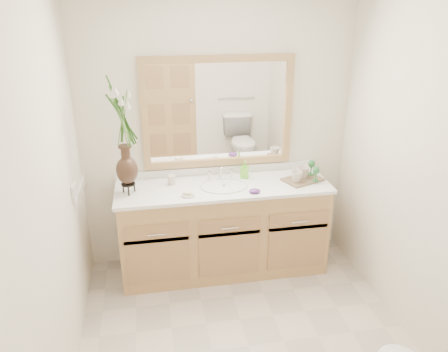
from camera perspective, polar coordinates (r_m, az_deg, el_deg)
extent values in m
plane|color=#C0B3A3|center=(3.39, 3.20, -21.30)|extent=(2.60, 2.60, 0.00)
cube|color=white|center=(3.89, -0.82, 5.43)|extent=(2.40, 0.02, 2.40)
cube|color=white|center=(2.70, -21.94, -4.35)|extent=(0.02, 2.60, 2.40)
cube|color=white|center=(3.19, 25.17, -0.73)|extent=(0.02, 2.60, 2.40)
cube|color=tan|center=(3.95, -0.07, -6.95)|extent=(1.80, 0.55, 0.80)
cube|color=white|center=(3.76, -0.07, -1.44)|extent=(1.84, 0.57, 0.03)
ellipsoid|color=white|center=(3.76, -0.01, -2.12)|extent=(0.38, 0.30, 0.12)
cylinder|color=silver|center=(3.88, -0.49, 0.45)|extent=(0.02, 0.02, 0.11)
cylinder|color=silver|center=(3.87, -1.94, 0.14)|extent=(0.02, 0.02, 0.08)
cylinder|color=silver|center=(3.90, 0.96, 0.34)|extent=(0.02, 0.02, 0.08)
cube|color=white|center=(3.82, -0.79, 8.30)|extent=(1.20, 0.01, 0.85)
cube|color=tan|center=(3.72, -0.81, 15.07)|extent=(1.32, 0.04, 0.06)
cube|color=tan|center=(3.95, -0.74, 1.86)|extent=(1.32, 0.04, 0.06)
cube|color=tan|center=(3.76, -10.36, 7.72)|extent=(0.06, 0.04, 0.85)
cube|color=tan|center=(3.96, 8.36, 8.59)|extent=(0.06, 0.04, 0.85)
cube|color=white|center=(3.47, -18.99, -1.95)|extent=(0.02, 0.12, 0.12)
cylinder|color=black|center=(3.66, -12.40, -1.01)|extent=(0.11, 0.11, 0.01)
ellipsoid|color=black|center=(3.62, -12.55, 0.74)|extent=(0.18, 0.18, 0.23)
cylinder|color=black|center=(3.57, -12.75, 2.92)|extent=(0.07, 0.07, 0.10)
cylinder|color=#4C7A33|center=(3.49, -13.13, 7.12)|extent=(0.06, 0.06, 0.42)
cylinder|color=beige|center=(3.79, -6.87, -0.49)|extent=(0.07, 0.07, 0.08)
cylinder|color=beige|center=(3.57, -4.74, -2.50)|extent=(0.11, 0.11, 0.01)
cube|color=beige|center=(3.57, -4.75, -2.25)|extent=(0.08, 0.06, 0.02)
imported|color=#73DD34|center=(3.90, 2.71, 0.76)|extent=(0.08, 0.08, 0.14)
ellipsoid|color=#592777|center=(3.62, 4.01, -1.95)|extent=(0.10, 0.08, 0.03)
cube|color=brown|center=(3.92, 10.21, -0.45)|extent=(0.39, 0.33, 0.02)
imported|color=beige|center=(3.82, 9.43, -0.04)|extent=(0.12, 0.12, 0.10)
imported|color=beige|center=(3.92, 10.31, 0.54)|extent=(0.14, 0.13, 0.11)
cylinder|color=#246E33|center=(3.88, 11.83, -0.60)|extent=(0.06, 0.06, 0.01)
cylinder|color=#246E33|center=(3.87, 11.88, -0.02)|extent=(0.01, 0.01, 0.08)
ellipsoid|color=#246E33|center=(3.85, 11.94, 0.71)|extent=(0.06, 0.06, 0.07)
cylinder|color=#246E33|center=(4.02, 11.25, 0.24)|extent=(0.06, 0.06, 0.01)
cylinder|color=#246E33|center=(4.00, 11.30, 0.83)|extent=(0.01, 0.01, 0.09)
ellipsoid|color=#246E33|center=(3.98, 11.36, 1.58)|extent=(0.06, 0.06, 0.08)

